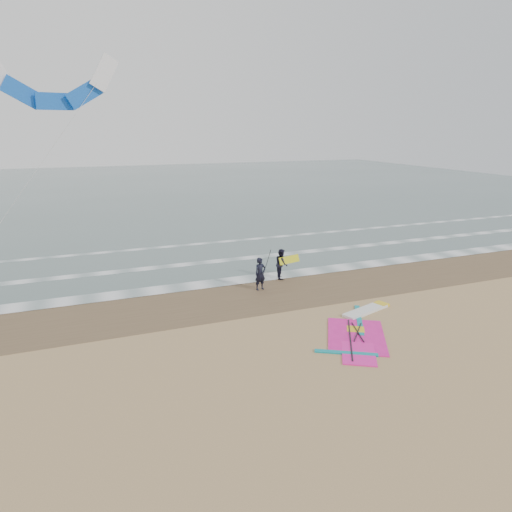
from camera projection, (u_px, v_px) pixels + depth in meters
name	position (u px, v px, depth m)	size (l,w,h in m)	color
ground	(311.00, 350.00, 16.34)	(120.00, 120.00, 0.00)	tan
sea_water	(138.00, 189.00, 59.41)	(120.00, 80.00, 0.02)	#47605E
wet_sand_band	(252.00, 295.00, 21.72)	(120.00, 5.00, 0.01)	brown
foam_waterline	(224.00, 268.00, 25.70)	(120.00, 9.15, 0.02)	white
windsurf_rig	(360.00, 328.00, 17.98)	(5.19, 4.91, 0.12)	white
person_standing	(260.00, 274.00, 22.19)	(0.59, 0.39, 1.63)	black
person_walking	(281.00, 264.00, 23.90)	(0.77, 0.60, 1.59)	black
held_pole	(266.00, 266.00, 22.19)	(0.17, 0.86, 1.82)	black
carried_kiteboard	(289.00, 260.00, 23.90)	(1.30, 0.51, 0.39)	yellow
surf_kite	(52.00, 86.00, 22.89)	(8.06, 2.87, 10.42)	white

